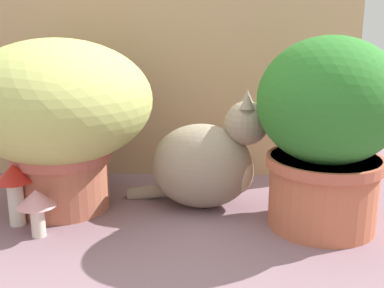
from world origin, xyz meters
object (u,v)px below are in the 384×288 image
Objects in this scene: grass_planter at (58,111)px; cat at (208,162)px; mushroom_ornament_red at (14,182)px; mushroom_ornament_pink at (36,202)px; leafy_planter at (327,127)px.

grass_planter is 0.40m from cat.
mushroom_ornament_red is (-0.45, -0.12, -0.02)m from cat.
mushroom_ornament_pink is at bearing -93.85° from grass_planter.
grass_planter is at bearing 86.15° from mushroom_ornament_pink.
cat is 2.50× the size of mushroom_ornament_red.
leafy_planter is 0.31m from cat.
cat is (-0.27, 0.11, -0.12)m from leafy_planter.
grass_planter is 1.05× the size of leafy_planter.
mushroom_ornament_pink is at bearing -173.46° from leafy_planter.
mushroom_ornament_pink is (-0.01, -0.17, -0.18)m from grass_planter.
grass_planter is 0.64m from leafy_planter.
cat reaches higher than mushroom_ornament_pink.
leafy_planter is 3.99× the size of mushroom_ornament_pink.
leafy_planter is (0.64, -0.09, -0.02)m from grass_planter.
mushroom_ornament_red is at bearing -127.87° from grass_planter.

